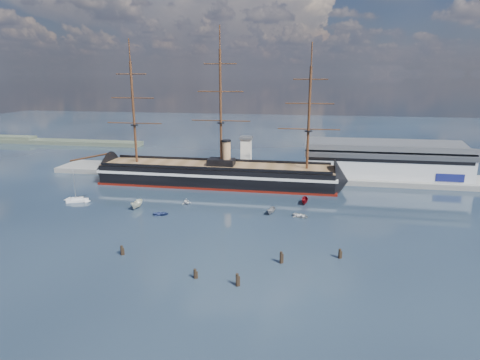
# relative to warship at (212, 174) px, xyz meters

# --- Properties ---
(ground) EXTENTS (600.00, 600.00, 0.00)m
(ground) POSITION_rel_warship_xyz_m (8.21, -20.00, -4.04)
(ground) COLOR black
(ground) RESTS_ON ground
(quay) EXTENTS (180.00, 18.00, 2.00)m
(quay) POSITION_rel_warship_xyz_m (18.21, 16.00, -4.04)
(quay) COLOR slate
(quay) RESTS_ON ground
(warehouse) EXTENTS (63.00, 21.00, 11.60)m
(warehouse) POSITION_rel_warship_xyz_m (66.21, 20.00, 3.95)
(warehouse) COLOR #B7BABC
(warehouse) RESTS_ON ground
(quay_tower) EXTENTS (5.00, 5.00, 15.00)m
(quay_tower) POSITION_rel_warship_xyz_m (11.21, 13.00, 5.72)
(quay_tower) COLOR silver
(quay_tower) RESTS_ON ground
(shoreline) EXTENTS (120.00, 10.00, 4.00)m
(shoreline) POSITION_rel_warship_xyz_m (-131.02, 75.00, -2.59)
(shoreline) COLOR #3F4C38
(shoreline) RESTS_ON ground
(warship) EXTENTS (112.90, 16.54, 53.94)m
(warship) POSITION_rel_warship_xyz_m (0.00, 0.00, 0.00)
(warship) COLOR black
(warship) RESTS_ON ground
(sailboat) EXTENTS (7.14, 4.42, 11.01)m
(sailboat) POSITION_rel_warship_xyz_m (-39.08, -28.86, -3.34)
(sailboat) COLOR silver
(sailboat) RESTS_ON ground
(motorboat_a) EXTENTS (7.50, 2.89, 2.98)m
(motorboat_a) POSITION_rel_warship_xyz_m (-16.75, -31.61, -4.04)
(motorboat_a) COLOR silver
(motorboat_a) RESTS_ON ground
(motorboat_b) EXTENTS (1.65, 3.07, 1.36)m
(motorboat_b) POSITION_rel_warship_xyz_m (-6.98, -36.44, -4.04)
(motorboat_b) COLOR navy
(motorboat_b) RESTS_ON ground
(motorboat_c) EXTENTS (5.95, 3.30, 2.25)m
(motorboat_c) POSITION_rel_warship_xyz_m (25.71, -29.63, -4.04)
(motorboat_c) COLOR gray
(motorboat_c) RESTS_ON ground
(motorboat_d) EXTENTS (6.18, 5.57, 2.14)m
(motorboat_d) POSITION_rel_warship_xyz_m (-2.47, -25.00, -4.04)
(motorboat_d) COLOR white
(motorboat_d) RESTS_ON ground
(motorboat_e) EXTENTS (2.40, 3.32, 1.44)m
(motorboat_e) POSITION_rel_warship_xyz_m (34.63, -31.02, -4.04)
(motorboat_e) COLOR silver
(motorboat_e) RESTS_ON ground
(motorboat_f) EXTENTS (6.30, 2.44, 2.50)m
(motorboat_f) POSITION_rel_warship_xyz_m (35.64, -18.05, -4.04)
(motorboat_f) COLOR maroon
(motorboat_f) RESTS_ON ground
(piling_near_left) EXTENTS (0.64, 0.64, 3.06)m
(piling_near_left) POSITION_rel_warship_xyz_m (-6.09, -64.27, -4.04)
(piling_near_left) COLOR black
(piling_near_left) RESTS_ON ground
(piling_near_mid) EXTENTS (0.64, 0.64, 2.81)m
(piling_near_mid) POSITION_rel_warship_xyz_m (13.97, -72.14, -4.04)
(piling_near_mid) COLOR black
(piling_near_mid) RESTS_ON ground
(piling_near_right) EXTENTS (0.64, 0.64, 3.49)m
(piling_near_right) POSITION_rel_warship_xyz_m (31.08, -62.08, -4.04)
(piling_near_right) COLOR black
(piling_near_right) RESTS_ON ground
(piling_far_right) EXTENTS (0.64, 0.64, 3.04)m
(piling_far_right) POSITION_rel_warship_xyz_m (44.23, -57.34, -4.04)
(piling_far_right) COLOR black
(piling_far_right) RESTS_ON ground
(piling_extra) EXTENTS (0.64, 0.64, 3.41)m
(piling_extra) POSITION_rel_warship_xyz_m (23.17, -73.70, -4.04)
(piling_extra) COLOR black
(piling_extra) RESTS_ON ground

